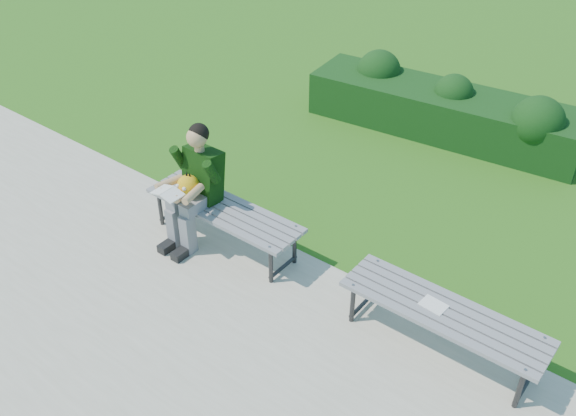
{
  "coord_description": "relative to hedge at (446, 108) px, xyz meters",
  "views": [
    {
      "loc": [
        3.2,
        -4.23,
        4.3
      ],
      "look_at": [
        0.08,
        -0.21,
        0.69
      ],
      "focal_mm": 40.0,
      "sensor_mm": 36.0,
      "label": 1
    }
  ],
  "objects": [
    {
      "name": "bench_right",
      "position": [
        1.78,
        -3.67,
        0.05
      ],
      "size": [
        1.8,
        0.5,
        0.46
      ],
      "color": "gray",
      "rests_on": "walkway"
    },
    {
      "name": "bench_left",
      "position": [
        -0.7,
        -3.71,
        0.05
      ],
      "size": [
        1.8,
        0.5,
        0.46
      ],
      "color": "gray",
      "rests_on": "walkway"
    },
    {
      "name": "walkway",
      "position": [
        -0.07,
        -5.08,
        -0.36
      ],
      "size": [
        30.0,
        3.5,
        0.02
      ],
      "color": "beige",
      "rests_on": "ground"
    },
    {
      "name": "hedge",
      "position": [
        0.0,
        0.0,
        0.0
      ],
      "size": [
        3.78,
        1.32,
        0.9
      ],
      "color": "#1C4117",
      "rests_on": "ground"
    },
    {
      "name": "ground",
      "position": [
        -0.07,
        -3.33,
        -0.37
      ],
      "size": [
        80.0,
        80.0,
        0.0
      ],
      "color": "#3D7F27",
      "rests_on": "ground"
    },
    {
      "name": "seated_boy",
      "position": [
        -1.0,
        -3.8,
        0.35
      ],
      "size": [
        0.56,
        0.76,
        1.31
      ],
      "color": "slate",
      "rests_on": "walkway"
    },
    {
      "name": "paper_sheet",
      "position": [
        1.68,
        -3.67,
        0.1
      ],
      "size": [
        0.23,
        0.18,
        0.01
      ],
      "color": "white",
      "rests_on": "bench_right"
    }
  ]
}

